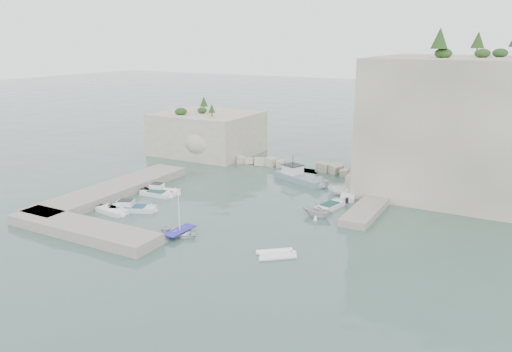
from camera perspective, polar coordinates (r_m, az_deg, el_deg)
The scene contains 21 objects.
ground at distance 56.85m, azimuth -2.92°, elevation -4.32°, with size 400.00×400.00×0.00m, color #3F5E54.
cliff_east at distance 69.47m, azimuth 24.19°, elevation 5.21°, with size 26.00×22.00×17.00m, color beige.
cliff_terrace at distance 67.67m, azimuth 14.70°, elevation -0.48°, with size 8.00×10.00×2.50m, color beige.
outcrop_west at distance 86.83m, azimuth -5.55°, elevation 4.92°, with size 16.00×14.00×7.00m, color beige.
quay_west at distance 66.12m, azimuth -16.05°, elevation -1.58°, with size 5.00×24.00×1.10m, color #9E9689.
quay_south at distance 53.82m, azimuth -19.27°, elevation -5.73°, with size 18.00×4.00×1.10m, color #9E9689.
ledge_east at distance 60.36m, azimuth 13.19°, elevation -3.14°, with size 3.00×16.00×0.80m, color #9E9689.
breakwater at distance 75.81m, azimuth 5.17°, elevation 1.22°, with size 28.00×3.00×1.40m, color beige.
motorboat_e at distance 59.30m, azimuth -16.10°, elevation -4.09°, with size 4.17×1.71×0.70m, color white, non-canonical shape.
motorboat_d at distance 59.40m, azimuth -13.88°, elevation -3.89°, with size 5.75×1.71×1.40m, color silver, non-canonical shape.
motorboat_b at distance 65.22m, azimuth -10.68°, elevation -1.97°, with size 4.93×1.61×1.40m, color white, non-canonical shape.
motorboat_c at distance 64.47m, azimuth -11.25°, elevation -2.21°, with size 4.63×1.68×0.70m, color white, non-canonical shape.
rowboat at distance 51.37m, azimuth -8.68°, elevation -6.69°, with size 2.99×4.18×0.87m, color white.
inflatable_dinghy at distance 46.12m, azimuth 2.27°, elevation -9.15°, with size 3.76×1.82×0.44m, color white, non-canonical shape.
tender_east_a at distance 56.27m, azimuth 7.03°, elevation -4.63°, with size 2.97×3.45×1.82m, color silver.
tender_east_b at distance 59.12m, azimuth 8.41°, elevation -3.69°, with size 4.65×1.58×0.70m, color silver, non-canonical shape.
tender_east_c at distance 63.75m, azimuth 10.42°, elevation -2.36°, with size 5.14×1.66×0.70m, color white, non-canonical shape.
tender_east_d at distance 64.41m, azimuth 9.86°, elevation -2.15°, with size 1.46×3.89×1.50m, color white.
work_boat at distance 69.76m, azimuth 5.11°, elevation -0.62°, with size 9.12×2.69×2.20m, color slate, non-canonical shape.
rowboat_mast at distance 50.48m, azimuth -8.79°, elevation -4.02°, with size 0.10×0.10×4.20m, color white.
vegetation at distance 70.64m, azimuth 20.88°, elevation 13.41°, with size 53.48×13.88×13.40m.
Camera 1 is at (28.29, -45.45, 19.12)m, focal length 35.00 mm.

